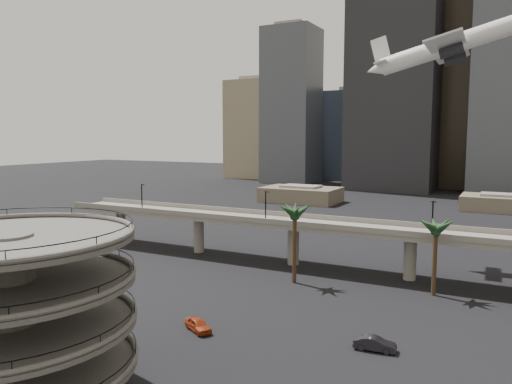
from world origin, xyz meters
The scene contains 8 objects.
parking_ramp centered at (-13.00, -4.00, 9.84)m, with size 22.20×22.20×17.35m.
overpass centered at (0.00, 55.00, 7.34)m, with size 130.00×9.30×14.70m.
palm_trees centered at (21.48, 47.47, 11.30)m, with size 54.40×18.40×14.00m.
low_buildings centered at (6.89, 142.30, 2.86)m, with size 135.00×27.50×6.80m.
skyline centered at (15.11, 217.08, 45.81)m, with size 269.00×86.00×125.24m.
airborne_jet centered at (14.54, 71.34, 41.95)m, with size 33.79×29.79×11.98m.
car_a centered at (-8.47, 18.83, 0.81)m, with size 1.92×4.77×1.63m, color #A33817.
car_b centered at (13.07, 23.63, 0.81)m, with size 1.72×4.93×1.62m, color black.
Camera 1 is at (26.79, -32.06, 24.97)m, focal length 35.00 mm.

